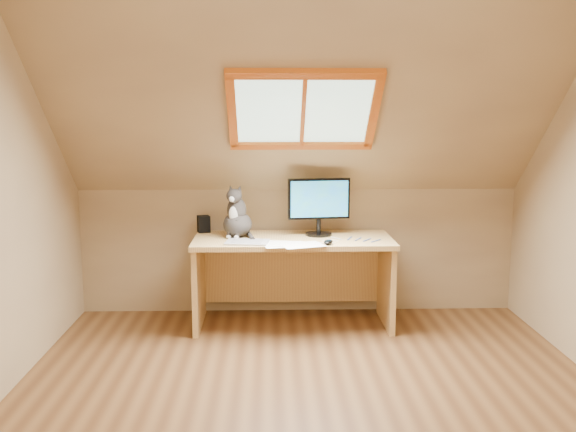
{
  "coord_description": "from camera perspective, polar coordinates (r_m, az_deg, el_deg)",
  "views": [
    {
      "loc": [
        -0.23,
        -3.34,
        1.61
      ],
      "look_at": [
        -0.1,
        1.0,
        0.91
      ],
      "focal_mm": 40.0,
      "sensor_mm": 36.0,
      "label": 1
    }
  ],
  "objects": [
    {
      "name": "desk_speaker",
      "position": [
        5.08,
        -7.5,
        -0.71
      ],
      "size": [
        0.11,
        0.11,
        0.13
      ],
      "primitive_type": "cube",
      "rotation": [
        0.0,
        0.0,
        0.31
      ],
      "color": "black",
      "rests_on": "desk"
    },
    {
      "name": "room_shell",
      "position": [
        3.26,
        2.38,
        6.06
      ],
      "size": [
        3.52,
        3.52,
        2.41
      ],
      "color": "tan",
      "rests_on": "ground"
    },
    {
      "name": "desk",
      "position": [
        4.93,
        0.42,
        -4.24
      ],
      "size": [
        1.49,
        0.65,
        0.68
      ],
      "color": "#E0BB6A",
      "rests_on": "ground"
    },
    {
      "name": "mouse",
      "position": [
        4.58,
        3.61,
        -2.32
      ],
      "size": [
        0.09,
        0.12,
        0.03
      ],
      "primitive_type": "ellipsoid",
      "rotation": [
        0.0,
        0.0,
        -0.33
      ],
      "color": "black",
      "rests_on": "desk"
    },
    {
      "name": "ground",
      "position": [
        3.72,
        2.13,
        -16.46
      ],
      "size": [
        3.5,
        3.5,
        0.0
      ],
      "primitive_type": "plane",
      "color": "brown",
      "rests_on": "ground"
    },
    {
      "name": "cat",
      "position": [
        4.85,
        -4.56,
        -0.18
      ],
      "size": [
        0.29,
        0.32,
        0.4
      ],
      "color": "#3E3937",
      "rests_on": "desk"
    },
    {
      "name": "cables",
      "position": [
        4.73,
        5.55,
        -2.14
      ],
      "size": [
        0.51,
        0.26,
        0.01
      ],
      "color": "silver",
      "rests_on": "desk"
    },
    {
      "name": "monitor",
      "position": [
        4.88,
        2.77,
        1.19
      ],
      "size": [
        0.48,
        0.2,
        0.44
      ],
      "color": "black",
      "rests_on": "desk"
    },
    {
      "name": "graphics_tablet",
      "position": [
        4.63,
        -3.64,
        -2.33
      ],
      "size": [
        0.33,
        0.26,
        0.01
      ],
      "primitive_type": "cube",
      "rotation": [
        0.0,
        0.0,
        -0.14
      ],
      "color": "#B2B2B7",
      "rests_on": "desk"
    },
    {
      "name": "papers",
      "position": [
        4.56,
        0.19,
        -2.55
      ],
      "size": [
        0.35,
        0.3,
        0.01
      ],
      "color": "white",
      "rests_on": "desk"
    }
  ]
}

